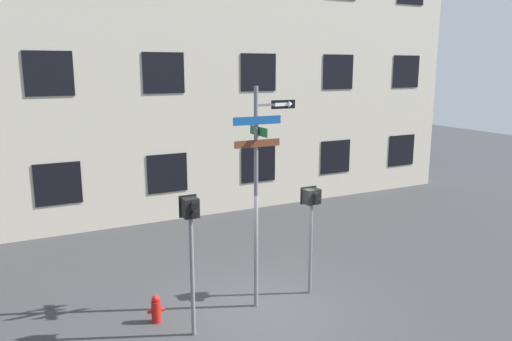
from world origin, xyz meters
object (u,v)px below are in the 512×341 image
Objects in this scene: fire_hydrant at (156,309)px; pedestrian_signal_left at (191,230)px; street_sign_pole at (259,179)px; pedestrian_signal_right at (311,211)px.

pedestrian_signal_left is at bearing -58.16° from fire_hydrant.
fire_hydrant is at bearing 172.08° from street_sign_pole.
fire_hydrant is at bearing 175.27° from pedestrian_signal_right.
street_sign_pole reaches higher than pedestrian_signal_right.
fire_hydrant is (-3.54, 0.29, -1.69)m from pedestrian_signal_right.
pedestrian_signal_right is at bearing -4.73° from fire_hydrant.
street_sign_pole is at bearing -7.92° from fire_hydrant.
pedestrian_signal_right is at bearing 9.90° from pedestrian_signal_left.
street_sign_pole is at bearing 16.84° from pedestrian_signal_left.
pedestrian_signal_left is at bearing -170.10° from pedestrian_signal_right.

